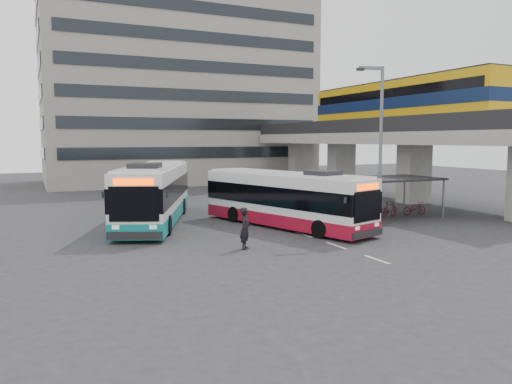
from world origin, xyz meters
name	(u,v)px	position (x,y,z in m)	size (l,w,h in m)	color
ground	(261,239)	(0.00, 0.00, 0.00)	(120.00, 120.00, 0.00)	#28282B
viaduct	(390,124)	(17.00, 11.04, 6.23)	(8.00, 32.00, 9.68)	gray
bike_shelter	(364,195)	(8.50, 3.00, 1.52)	(10.00, 4.00, 2.54)	#595B60
office_block	(178,75)	(6.00, 36.00, 12.50)	(30.00, 15.00, 25.00)	gray
road_markings	(336,246)	(2.50, -3.00, 0.01)	(0.15, 7.60, 0.01)	beige
bus_main	(285,200)	(2.72, 2.60, 1.55)	(5.74, 11.52, 3.34)	white
bus_teal	(155,194)	(-3.70, 7.00, 1.73)	(7.24, 12.70, 3.73)	white
pedestrian	(245,228)	(-1.68, -1.91, 0.96)	(0.70, 0.46, 1.91)	black
lamp_post	(379,139)	(6.58, -0.76, 5.01)	(1.53, 0.48, 8.79)	#595B60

